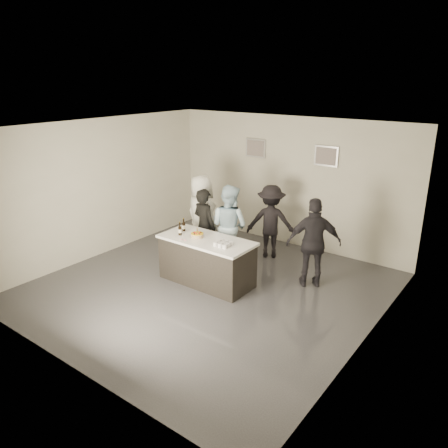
# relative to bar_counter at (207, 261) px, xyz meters

# --- Properties ---
(floor) EXTENTS (6.00, 6.00, 0.00)m
(floor) POSITION_rel_bar_counter_xyz_m (0.18, -0.18, -0.45)
(floor) COLOR #3D3D42
(floor) RESTS_ON ground
(ceiling) EXTENTS (6.00, 6.00, 0.00)m
(ceiling) POSITION_rel_bar_counter_xyz_m (0.18, -0.18, 2.55)
(ceiling) COLOR white
(wall_back) EXTENTS (6.00, 0.04, 3.00)m
(wall_back) POSITION_rel_bar_counter_xyz_m (0.18, 2.82, 1.05)
(wall_back) COLOR beige
(wall_back) RESTS_ON ground
(wall_front) EXTENTS (6.00, 0.04, 3.00)m
(wall_front) POSITION_rel_bar_counter_xyz_m (0.18, -3.18, 1.05)
(wall_front) COLOR beige
(wall_front) RESTS_ON ground
(wall_left) EXTENTS (0.04, 6.00, 3.00)m
(wall_left) POSITION_rel_bar_counter_xyz_m (-2.82, -0.18, 1.05)
(wall_left) COLOR beige
(wall_left) RESTS_ON ground
(wall_right) EXTENTS (0.04, 6.00, 3.00)m
(wall_right) POSITION_rel_bar_counter_xyz_m (3.18, -0.18, 1.05)
(wall_right) COLOR beige
(wall_right) RESTS_ON ground
(picture_left) EXTENTS (0.54, 0.04, 0.44)m
(picture_left) POSITION_rel_bar_counter_xyz_m (-0.72, 2.79, 1.75)
(picture_left) COLOR #B2B2B7
(picture_left) RESTS_ON wall_back
(picture_right) EXTENTS (0.54, 0.04, 0.44)m
(picture_right) POSITION_rel_bar_counter_xyz_m (1.08, 2.79, 1.75)
(picture_right) COLOR #B2B2B7
(picture_right) RESTS_ON wall_back
(bar_counter) EXTENTS (1.86, 0.86, 0.90)m
(bar_counter) POSITION_rel_bar_counter_xyz_m (0.00, 0.00, 0.00)
(bar_counter) COLOR white
(bar_counter) RESTS_ON ground
(cake) EXTENTS (0.24, 0.24, 0.07)m
(cake) POSITION_rel_bar_counter_xyz_m (-0.20, -0.04, 0.49)
(cake) COLOR yellow
(cake) RESTS_ON bar_counter
(beer_bottle_a) EXTENTS (0.07, 0.07, 0.26)m
(beer_bottle_a) POSITION_rel_bar_counter_xyz_m (-0.64, 0.08, 0.58)
(beer_bottle_a) COLOR black
(beer_bottle_a) RESTS_ON bar_counter
(beer_bottle_b) EXTENTS (0.07, 0.07, 0.26)m
(beer_bottle_b) POSITION_rel_bar_counter_xyz_m (-0.55, -0.14, 0.58)
(beer_bottle_b) COLOR black
(beer_bottle_b) RESTS_ON bar_counter
(tumbler_cluster) EXTENTS (0.30, 0.30, 0.08)m
(tumbler_cluster) POSITION_rel_bar_counter_xyz_m (0.46, -0.08, 0.49)
(tumbler_cluster) COLOR gold
(tumbler_cluster) RESTS_ON bar_counter
(candles) EXTENTS (0.24, 0.08, 0.01)m
(candles) POSITION_rel_bar_counter_xyz_m (-0.28, -0.31, 0.45)
(candles) COLOR pink
(candles) RESTS_ON bar_counter
(person_main_black) EXTENTS (0.65, 0.49, 1.64)m
(person_main_black) POSITION_rel_bar_counter_xyz_m (-0.64, 0.72, 0.37)
(person_main_black) COLOR black
(person_main_black) RESTS_ON ground
(person_main_blue) EXTENTS (0.87, 0.68, 1.75)m
(person_main_blue) POSITION_rel_bar_counter_xyz_m (-0.15, 0.94, 0.42)
(person_main_blue) COLOR silver
(person_main_blue) RESTS_ON ground
(person_guest_left) EXTENTS (0.97, 0.72, 1.81)m
(person_guest_left) POSITION_rel_bar_counter_xyz_m (-0.99, 1.06, 0.45)
(person_guest_left) COLOR silver
(person_guest_left) RESTS_ON ground
(person_guest_right) EXTENTS (1.08, 0.93, 1.74)m
(person_guest_right) POSITION_rel_bar_counter_xyz_m (1.70, 1.10, 0.42)
(person_guest_right) COLOR black
(person_guest_right) RESTS_ON ground
(person_guest_back) EXTENTS (1.21, 1.03, 1.63)m
(person_guest_back) POSITION_rel_bar_counter_xyz_m (0.31, 1.85, 0.36)
(person_guest_back) COLOR black
(person_guest_back) RESTS_ON ground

